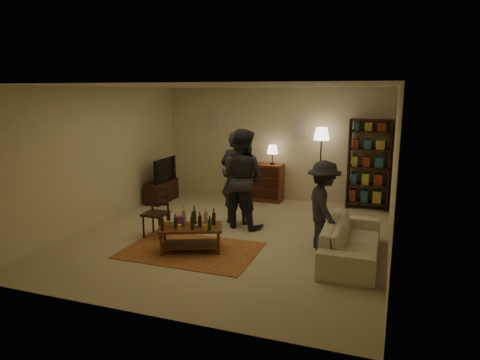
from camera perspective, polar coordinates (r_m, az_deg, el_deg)
The scene contains 13 objects.
floor at distance 7.94m, azimuth -1.31°, elevation -7.42°, with size 6.00×6.00×0.00m, color #C6B793.
room_shell at distance 10.56m, azimuth 1.09°, elevation 7.44°, with size 6.00×6.00×6.00m.
rug at distance 7.28m, azimuth -6.55°, elevation -9.29°, with size 2.20×1.50×0.01m, color maroon.
coffee_table at distance 7.15m, azimuth -6.67°, elevation -6.46°, with size 1.17×0.92×0.76m.
dining_chair at distance 7.94m, azimuth -10.98°, elevation -3.94°, with size 0.41×0.41×0.94m.
tv_stand at distance 10.43m, azimuth -10.43°, elevation -0.76°, with size 0.40×1.00×1.06m.
dresser at distance 10.36m, azimuth 2.99°, elevation -0.14°, with size 1.00×0.50×1.36m.
bookshelf at distance 9.93m, azimuth 16.77°, elevation 2.12°, with size 0.90×0.34×2.02m.
floor_lamp at distance 9.83m, azimuth 10.79°, elevation 5.34°, with size 0.36×0.36×1.81m.
sofa at distance 7.02m, azimuth 14.67°, elevation -7.82°, with size 2.08×0.81×0.61m, color beige.
person_left at distance 8.46m, azimuth -0.45°, elevation 0.33°, with size 0.68×0.45×1.87m, color #282830.
person_right at distance 8.23m, azimuth 0.23°, elevation 0.20°, with size 0.93×0.73×1.92m, color #25262D.
person_by_sofa at distance 7.18m, azimuth 11.06°, elevation -3.42°, with size 0.98×0.56×1.51m, color #26272E.
Camera 1 is at (2.67, -7.01, 2.61)m, focal length 32.00 mm.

